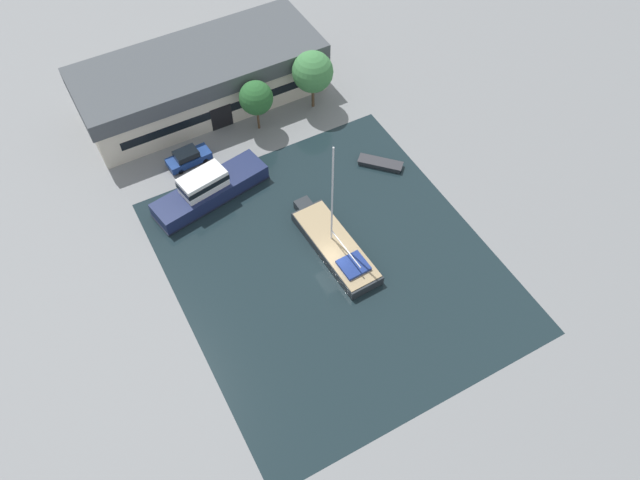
{
  "coord_description": "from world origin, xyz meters",
  "views": [
    {
      "loc": [
        -16.62,
        -27.98,
        46.86
      ],
      "look_at": [
        0.0,
        2.35,
        1.0
      ],
      "focal_mm": 35.0,
      "sensor_mm": 36.0,
      "label": 1
    }
  ],
  "objects_px": {
    "warehouse_building": "(201,79)",
    "motor_cruiser": "(209,189)",
    "small_dinghy": "(380,163)",
    "sailboat_moored": "(335,246)",
    "quay_tree_by_water": "(313,72)",
    "quay_tree_near_building": "(256,98)",
    "parked_car": "(188,157)"
  },
  "relations": [
    {
      "from": "parked_car",
      "to": "sailboat_moored",
      "type": "relative_size",
      "value": 0.37
    },
    {
      "from": "quay_tree_near_building",
      "to": "small_dinghy",
      "type": "xyz_separation_m",
      "value": [
        8.59,
        -11.12,
        -3.9
      ]
    },
    {
      "from": "quay_tree_by_water",
      "to": "motor_cruiser",
      "type": "height_order",
      "value": "quay_tree_by_water"
    },
    {
      "from": "quay_tree_near_building",
      "to": "quay_tree_by_water",
      "type": "distance_m",
      "value": 6.89
    },
    {
      "from": "quay_tree_by_water",
      "to": "sailboat_moored",
      "type": "xyz_separation_m",
      "value": [
        -7.73,
        -18.63,
        -4.07
      ]
    },
    {
      "from": "warehouse_building",
      "to": "sailboat_moored",
      "type": "height_order",
      "value": "sailboat_moored"
    },
    {
      "from": "sailboat_moored",
      "to": "parked_car",
      "type": "bearing_deg",
      "value": 112.09
    },
    {
      "from": "sailboat_moored",
      "to": "small_dinghy",
      "type": "distance_m",
      "value": 11.87
    },
    {
      "from": "warehouse_building",
      "to": "parked_car",
      "type": "bearing_deg",
      "value": -122.29
    },
    {
      "from": "parked_car",
      "to": "sailboat_moored",
      "type": "distance_m",
      "value": 18.63
    },
    {
      "from": "warehouse_building",
      "to": "quay_tree_near_building",
      "type": "distance_m",
      "value": 7.96
    },
    {
      "from": "warehouse_building",
      "to": "quay_tree_by_water",
      "type": "xyz_separation_m",
      "value": [
        10.3,
        -6.74,
        1.69
      ]
    },
    {
      "from": "small_dinghy",
      "to": "parked_car",
      "type": "bearing_deg",
      "value": 106.02
    },
    {
      "from": "quay_tree_by_water",
      "to": "sailboat_moored",
      "type": "bearing_deg",
      "value": -112.54
    },
    {
      "from": "quay_tree_near_building",
      "to": "small_dinghy",
      "type": "relative_size",
      "value": 1.42
    },
    {
      "from": "quay_tree_near_building",
      "to": "quay_tree_by_water",
      "type": "bearing_deg",
      "value": 2.87
    },
    {
      "from": "parked_car",
      "to": "small_dinghy",
      "type": "distance_m",
      "value": 19.81
    },
    {
      "from": "small_dinghy",
      "to": "sailboat_moored",
      "type": "bearing_deg",
      "value": 172.73
    },
    {
      "from": "warehouse_building",
      "to": "parked_car",
      "type": "relative_size",
      "value": 5.73
    },
    {
      "from": "warehouse_building",
      "to": "small_dinghy",
      "type": "height_order",
      "value": "warehouse_building"
    },
    {
      "from": "quay_tree_by_water",
      "to": "sailboat_moored",
      "type": "height_order",
      "value": "sailboat_moored"
    },
    {
      "from": "parked_car",
      "to": "small_dinghy",
      "type": "height_order",
      "value": "parked_car"
    },
    {
      "from": "warehouse_building",
      "to": "quay_tree_near_building",
      "type": "relative_size",
      "value": 4.48
    },
    {
      "from": "quay_tree_near_building",
      "to": "motor_cruiser",
      "type": "xyz_separation_m",
      "value": [
        -8.53,
        -6.75,
        -2.92
      ]
    },
    {
      "from": "warehouse_building",
      "to": "quay_tree_near_building",
      "type": "height_order",
      "value": "quay_tree_near_building"
    },
    {
      "from": "quay_tree_near_building",
      "to": "warehouse_building",
      "type": "bearing_deg",
      "value": 115.88
    },
    {
      "from": "warehouse_building",
      "to": "motor_cruiser",
      "type": "bearing_deg",
      "value": -110.87
    },
    {
      "from": "quay_tree_near_building",
      "to": "quay_tree_by_water",
      "type": "relative_size",
      "value": 0.86
    },
    {
      "from": "warehouse_building",
      "to": "small_dinghy",
      "type": "relative_size",
      "value": 6.36
    },
    {
      "from": "sailboat_moored",
      "to": "quay_tree_near_building",
      "type": "bearing_deg",
      "value": 84.73
    },
    {
      "from": "quay_tree_by_water",
      "to": "small_dinghy",
      "type": "bearing_deg",
      "value": -81.44
    },
    {
      "from": "quay_tree_near_building",
      "to": "parked_car",
      "type": "xyz_separation_m",
      "value": [
        -8.64,
        -1.35,
        -3.31
      ]
    }
  ]
}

